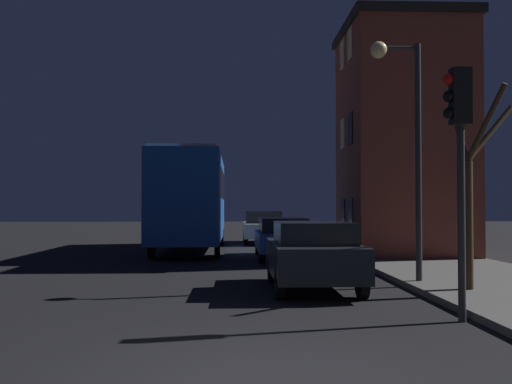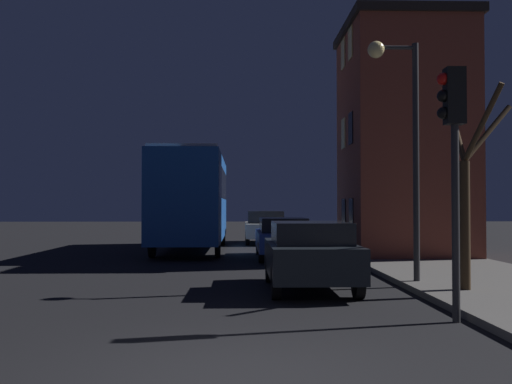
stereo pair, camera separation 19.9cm
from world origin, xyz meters
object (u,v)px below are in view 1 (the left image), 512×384
(traffic_light, at_px, (459,139))
(bare_tree, at_px, (472,189))
(streetlamp, at_px, (404,119))
(car_mid_lane, at_px, (282,237))
(car_far_lane, at_px, (263,227))
(car_near_lane, at_px, (313,254))
(bus, at_px, (191,194))

(traffic_light, bearing_deg, bare_tree, 63.55)
(streetlamp, distance_m, car_mid_lane, 7.92)
(car_mid_lane, relative_size, car_far_lane, 1.09)
(bare_tree, bearing_deg, car_near_lane, 165.25)
(traffic_light, bearing_deg, car_mid_lane, 99.92)
(streetlamp, distance_m, bus, 12.02)
(car_near_lane, xyz_separation_m, car_mid_lane, (-0.05, 7.43, -0.03))
(car_far_lane, bearing_deg, traffic_light, -83.37)
(bare_tree, relative_size, car_far_lane, 0.94)
(car_near_lane, bearing_deg, bus, 107.54)
(traffic_light, distance_m, car_mid_lane, 11.25)
(car_mid_lane, xyz_separation_m, car_far_lane, (-0.28, 7.87, 0.06))
(streetlamp, xyz_separation_m, car_near_lane, (-2.16, -0.45, -3.01))
(streetlamp, bearing_deg, traffic_light, -94.44)
(bus, xyz_separation_m, car_far_lane, (3.14, 4.33, -1.48))
(traffic_light, relative_size, car_near_lane, 1.04)
(traffic_light, bearing_deg, car_far_lane, 96.63)
(traffic_light, height_order, car_far_lane, traffic_light)
(traffic_light, relative_size, bus, 0.42)
(bus, relative_size, car_near_lane, 2.47)
(traffic_light, height_order, bare_tree, bare_tree)
(streetlamp, distance_m, car_far_lane, 15.34)
(traffic_light, relative_size, car_mid_lane, 0.85)
(car_far_lane, bearing_deg, streetlamp, -80.50)
(traffic_light, height_order, car_near_lane, traffic_light)
(bus, distance_m, car_far_lane, 5.55)
(bare_tree, xyz_separation_m, bus, (-6.63, 11.80, 0.14))
(bare_tree, xyz_separation_m, car_near_lane, (-3.16, 0.83, -1.37))
(car_near_lane, height_order, car_mid_lane, car_near_lane)
(car_near_lane, bearing_deg, traffic_light, -61.80)
(streetlamp, distance_m, traffic_light, 4.02)
(streetlamp, bearing_deg, bus, 118.14)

